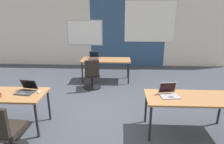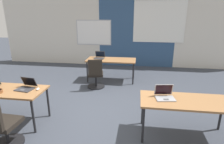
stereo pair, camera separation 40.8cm
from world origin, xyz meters
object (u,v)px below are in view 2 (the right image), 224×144
(desk_near_left, at_px, (5,92))
(laptop_far_left, at_px, (99,57))
(desk_near_right, at_px, (186,103))
(laptop_near_left_inner, at_px, (26,87))
(desk_far_center, at_px, (111,61))
(chair_far_left, at_px, (96,76))
(chair_near_left_inner, at_px, (2,128))
(laptop_near_right_inner, at_px, (165,95))
(mouse_near_left_inner, at_px, (38,89))

(desk_near_left, distance_m, laptop_far_left, 3.20)
(desk_near_right, distance_m, laptop_near_left_inner, 3.08)
(desk_near_right, relative_size, desk_far_center, 1.00)
(chair_far_left, bearing_deg, desk_far_center, -126.24)
(desk_near_left, height_order, chair_near_left_inner, chair_near_left_inner)
(chair_far_left, height_order, chair_near_left_inner, same)
(laptop_far_left, distance_m, laptop_near_left_inner, 2.96)
(desk_near_right, distance_m, laptop_far_left, 3.62)
(laptop_near_right_inner, height_order, laptop_near_left_inner, laptop_near_right_inner)
(desk_far_center, height_order, laptop_near_right_inner, laptop_near_right_inner)
(chair_far_left, height_order, laptop_near_left_inner, laptop_near_left_inner)
(chair_far_left, xyz_separation_m, laptop_near_right_inner, (1.73, -2.00, 0.39))
(laptop_near_right_inner, bearing_deg, laptop_near_left_inner, 170.32)
(laptop_near_right_inner, height_order, chair_near_left_inner, laptop_near_right_inner)
(desk_far_center, height_order, chair_near_left_inner, chair_near_left_inner)
(laptop_far_left, relative_size, chair_near_left_inner, 0.38)
(chair_far_left, bearing_deg, mouse_near_left_inner, 59.32)
(chair_far_left, distance_m, laptop_near_left_inner, 2.23)
(mouse_near_left_inner, bearing_deg, chair_near_left_inner, -104.78)
(desk_far_center, bearing_deg, laptop_far_left, 166.32)
(chair_far_left, relative_size, laptop_near_left_inner, 2.47)
(desk_near_left, xyz_separation_m, desk_near_right, (3.50, 0.00, 0.00))
(mouse_near_left_inner, xyz_separation_m, chair_near_left_inner, (-0.22, -0.83, -0.36))
(desk_near_right, relative_size, laptop_near_left_inner, 4.30)
(laptop_near_right_inner, bearing_deg, chair_far_left, 122.08)
(mouse_near_left_inner, bearing_deg, desk_near_right, -1.52)
(desk_near_right, bearing_deg, laptop_near_right_inner, 172.45)
(laptop_far_left, height_order, chair_near_left_inner, laptop_far_left)
(chair_near_left_inner, bearing_deg, laptop_near_right_inner, -160.38)
(laptop_near_left_inner, xyz_separation_m, chair_near_left_inner, (0.04, -0.85, -0.39))
(desk_near_left, height_order, laptop_far_left, laptop_far_left)
(laptop_near_left_inner, relative_size, chair_near_left_inner, 0.40)
(desk_near_right, height_order, laptop_near_left_inner, laptop_near_left_inner)
(laptop_near_right_inner, distance_m, laptop_near_left_inner, 2.71)
(desk_near_left, relative_size, desk_far_center, 1.00)
(chair_near_left_inner, bearing_deg, laptop_near_left_inner, -84.66)
(laptop_near_left_inner, bearing_deg, desk_near_right, 6.76)
(laptop_far_left, xyz_separation_m, chair_near_left_inner, (-0.88, -3.66, -0.39))
(desk_near_right, xyz_separation_m, laptop_far_left, (-2.16, 2.90, 0.11))
(desk_near_right, relative_size, chair_far_left, 1.74)
(laptop_far_left, relative_size, chair_far_left, 0.38)
(laptop_far_left, relative_size, laptop_near_right_inner, 0.94)
(desk_near_left, relative_size, laptop_near_right_inner, 4.33)
(laptop_near_left_inner, bearing_deg, chair_near_left_inner, -79.06)
(desk_far_center, xyz_separation_m, chair_near_left_inner, (-1.29, -3.56, -0.28))
(chair_far_left, xyz_separation_m, laptop_near_left_inner, (-0.97, -1.96, 0.39))
(desk_near_left, height_order, laptop_near_left_inner, laptop_near_left_inner)
(laptop_far_left, xyz_separation_m, laptop_near_left_inner, (-0.92, -2.81, -0.00))
(laptop_far_left, relative_size, laptop_near_left_inner, 0.93)
(desk_far_center, bearing_deg, laptop_near_left_inner, -116.17)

